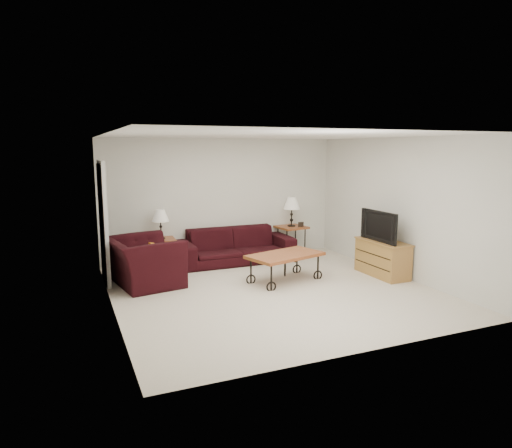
{
  "coord_description": "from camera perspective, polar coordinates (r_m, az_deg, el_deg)",
  "views": [
    {
      "loc": [
        -3.08,
        -6.56,
        2.3
      ],
      "look_at": [
        0.0,
        0.7,
        1.0
      ],
      "focal_mm": 32.25,
      "sensor_mm": 36.0,
      "label": 1
    }
  ],
  "objects": [
    {
      "name": "ground",
      "position": [
        7.61,
        2.08,
        -8.25
      ],
      "size": [
        5.0,
        5.0,
        0.0
      ],
      "primitive_type": "plane",
      "color": "beige",
      "rests_on": "ground"
    },
    {
      "name": "doorway",
      "position": [
        8.34,
        -18.5,
        0.04
      ],
      "size": [
        0.08,
        0.94,
        2.04
      ],
      "primitive_type": "cube",
      "color": "black",
      "rests_on": "ground"
    },
    {
      "name": "lamp_right",
      "position": [
        9.97,
        4.44,
        1.51
      ],
      "size": [
        0.4,
        0.4,
        0.63
      ],
      "primitive_type": null,
      "rotation": [
        0.0,
        0.0,
        0.13
      ],
      "color": "black",
      "rests_on": "side_table_right"
    },
    {
      "name": "sofa",
      "position": [
        9.36,
        -2.62,
        -2.7
      ],
      "size": [
        2.38,
        0.93,
        0.69
      ],
      "primitive_type": "imported",
      "color": "black",
      "rests_on": "ground"
    },
    {
      "name": "lamp_left",
      "position": [
        9.05,
        -11.74,
        -0.03
      ],
      "size": [
        0.34,
        0.34,
        0.57
      ],
      "primitive_type": null,
      "rotation": [
        0.0,
        0.0,
        -0.05
      ],
      "color": "black",
      "rests_on": "side_table_left"
    },
    {
      "name": "wall_right",
      "position": [
        8.68,
        17.27,
        1.98
      ],
      "size": [
        0.02,
        5.0,
        2.5
      ],
      "primitive_type": "cube",
      "color": "silver",
      "rests_on": "ground"
    },
    {
      "name": "tv_stand",
      "position": [
        8.71,
        15.4,
        -4.11
      ],
      "size": [
        0.45,
        1.08,
        0.65
      ],
      "primitive_type": "cube",
      "color": "#AA6C3F",
      "rests_on": "ground"
    },
    {
      "name": "coffee_table",
      "position": [
        8.08,
        3.62,
        -5.4
      ],
      "size": [
        1.45,
        1.04,
        0.49
      ],
      "primitive_type": "cube",
      "rotation": [
        0.0,
        0.0,
        0.28
      ],
      "color": "#994526",
      "rests_on": "ground"
    },
    {
      "name": "side_table_left",
      "position": [
        9.16,
        -11.62,
        -3.55
      ],
      "size": [
        0.55,
        0.55,
        0.57
      ],
      "primitive_type": "cube",
      "rotation": [
        0.0,
        0.0,
        -0.05
      ],
      "color": "#994526",
      "rests_on": "ground"
    },
    {
      "name": "armchair",
      "position": [
        8.03,
        -13.73,
        -4.57
      ],
      "size": [
        1.29,
        1.42,
        0.81
      ],
      "primitive_type": "imported",
      "rotation": [
        0.0,
        0.0,
        1.74
      ],
      "color": "black",
      "rests_on": "ground"
    },
    {
      "name": "wall_left",
      "position": [
        6.67,
        -17.69,
        -0.14
      ],
      "size": [
        0.02,
        5.0,
        2.5
      ],
      "primitive_type": "cube",
      "color": "silver",
      "rests_on": "ground"
    },
    {
      "name": "wall_back",
      "position": [
        9.63,
        -4.19,
        3.07
      ],
      "size": [
        5.0,
        0.02,
        2.5
      ],
      "primitive_type": "cube",
      "color": "silver",
      "rests_on": "ground"
    },
    {
      "name": "television",
      "position": [
        8.58,
        15.47,
        -0.22
      ],
      "size": [
        0.13,
        0.96,
        0.55
      ],
      "primitive_type": "imported",
      "rotation": [
        0.0,
        0.0,
        -1.57
      ],
      "color": "black",
      "rests_on": "tv_stand"
    },
    {
      "name": "side_table_right",
      "position": [
        10.08,
        4.39,
        -2.04
      ],
      "size": [
        0.65,
        0.65,
        0.63
      ],
      "primitive_type": "cube",
      "rotation": [
        0.0,
        0.0,
        0.13
      ],
      "color": "#994526",
      "rests_on": "ground"
    },
    {
      "name": "ceiling",
      "position": [
        7.26,
        2.2,
        10.93
      ],
      "size": [
        5.0,
        5.0,
        0.0
      ],
      "primitive_type": "plane",
      "color": "white",
      "rests_on": "wall_back"
    },
    {
      "name": "backpack",
      "position": [
        9.48,
        3.36,
        -3.14
      ],
      "size": [
        0.47,
        0.41,
        0.5
      ],
      "primitive_type": "ellipsoid",
      "rotation": [
        0.0,
        0.0,
        -0.35
      ],
      "color": "black",
      "rests_on": "ground"
    },
    {
      "name": "throw_pillow",
      "position": [
        7.98,
        -12.63,
        -3.77
      ],
      "size": [
        0.16,
        0.38,
        0.37
      ],
      "primitive_type": "cube",
      "rotation": [
        0.0,
        0.0,
        1.74
      ],
      "color": "orange",
      "rests_on": "armchair"
    },
    {
      "name": "photo_frame_right",
      "position": [
        9.95,
        5.58,
        -0.05
      ],
      "size": [
        0.13,
        0.03,
        0.1
      ],
      "primitive_type": "cube",
      "rotation": [
        0.0,
        0.0,
        -0.08
      ],
      "color": "black",
      "rests_on": "side_table_right"
    },
    {
      "name": "photo_frame_left",
      "position": [
        8.92,
        -12.44,
        -1.74
      ],
      "size": [
        0.12,
        0.03,
        0.1
      ],
      "primitive_type": "cube",
      "rotation": [
        0.0,
        0.0,
        0.12
      ],
      "color": "black",
      "rests_on": "side_table_left"
    },
    {
      "name": "wall_front",
      "position": [
        5.21,
        13.9,
        -2.54
      ],
      "size": [
        5.0,
        0.02,
        2.5
      ],
      "primitive_type": "cube",
      "color": "silver",
      "rests_on": "ground"
    }
  ]
}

